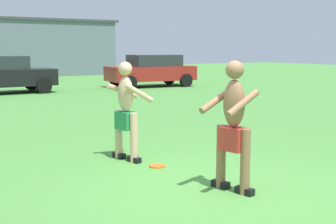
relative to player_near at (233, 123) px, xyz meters
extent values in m
plane|color=#4C8E3D|center=(-0.15, 0.13, -0.93)|extent=(80.00, 80.00, 0.00)
cube|color=black|center=(0.05, -0.20, -0.88)|extent=(0.16, 0.28, 0.09)
cylinder|color=#936647|center=(0.05, -0.20, -0.49)|extent=(0.13, 0.13, 0.87)
cube|color=black|center=(-0.03, 0.20, -0.88)|extent=(0.16, 0.28, 0.09)
cylinder|color=#936647|center=(-0.03, 0.20, -0.49)|extent=(0.13, 0.13, 0.87)
cube|color=red|center=(0.01, 0.00, -0.21)|extent=(0.30, 0.38, 0.31)
ellipsoid|color=#936647|center=(0.01, 0.00, 0.26)|extent=(0.28, 0.36, 0.63)
cylinder|color=#936647|center=(-0.05, -0.23, 0.29)|extent=(0.59, 0.18, 0.33)
cylinder|color=#936647|center=(-0.13, 0.20, 0.29)|extent=(0.59, 0.17, 0.32)
sphere|color=#936647|center=(0.01, 0.00, 0.70)|extent=(0.24, 0.24, 0.24)
cube|color=black|center=(-0.49, 2.46, -0.88)|extent=(0.16, 0.28, 0.09)
cylinder|color=#E0AD89|center=(-0.49, 2.46, -0.51)|extent=(0.13, 0.13, 0.84)
cube|color=black|center=(-0.41, 2.04, -0.88)|extent=(0.16, 0.28, 0.09)
cylinder|color=#E0AD89|center=(-0.41, 2.04, -0.51)|extent=(0.13, 0.13, 0.84)
cube|color=#28844C|center=(-0.45, 2.25, -0.24)|extent=(0.30, 0.37, 0.30)
ellipsoid|color=#E0AD89|center=(-0.45, 2.25, 0.22)|extent=(0.28, 0.35, 0.61)
cylinder|color=#E0AD89|center=(-0.40, 2.48, 0.25)|extent=(0.58, 0.13, 0.29)
cylinder|color=#E0AD89|center=(-0.31, 2.06, 0.25)|extent=(0.54, 0.09, 0.37)
sphere|color=#E0AD89|center=(-0.45, 2.25, 0.64)|extent=(0.23, 0.23, 0.23)
cylinder|color=orange|center=(-0.23, 1.59, -0.91)|extent=(0.26, 0.26, 0.03)
cube|color=black|center=(0.19, 15.14, -0.26)|extent=(4.34, 1.91, 0.70)
cylinder|color=black|center=(1.67, 16.07, -0.61)|extent=(0.65, 0.24, 0.64)
cylinder|color=black|center=(1.71, 14.27, -0.61)|extent=(0.65, 0.24, 0.64)
cube|color=maroon|center=(7.22, 14.76, -0.26)|extent=(4.42, 2.11, 0.70)
cube|color=#282D33|center=(7.42, 14.75, 0.37)|extent=(2.52, 1.76, 0.56)
cylinder|color=black|center=(5.65, 13.98, -0.61)|extent=(0.65, 0.27, 0.64)
cylinder|color=black|center=(5.78, 15.77, -0.61)|extent=(0.65, 0.27, 0.64)
cylinder|color=black|center=(8.65, 13.76, -0.61)|extent=(0.65, 0.27, 0.64)
cylinder|color=black|center=(8.78, 15.55, -0.61)|extent=(0.65, 0.27, 0.64)
cube|color=slate|center=(4.55, 27.71, 0.94)|extent=(11.29, 5.35, 3.72)
cube|color=#3F3F44|center=(4.55, 27.71, 2.88)|extent=(11.75, 5.57, 0.16)
camera|label=1|loc=(-3.79, -4.44, 0.98)|focal=47.51mm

